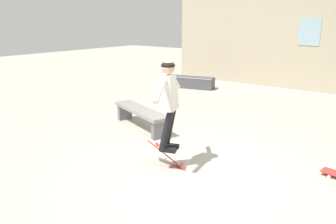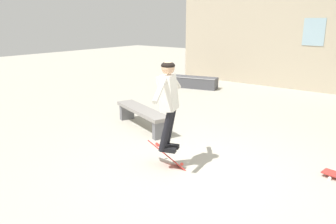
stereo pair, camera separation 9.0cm
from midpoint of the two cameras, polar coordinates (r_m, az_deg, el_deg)
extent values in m
plane|color=#B2AD9E|center=(5.55, 4.32, -10.09)|extent=(40.00, 40.00, 0.00)
cube|color=#B7A88E|center=(12.44, 25.02, 11.49)|extent=(11.20, 0.40, 3.61)
cube|color=#99B7C6|center=(12.31, 23.24, 12.70)|extent=(0.70, 0.02, 0.90)
cube|color=gray|center=(7.50, -5.16, 0.26)|extent=(1.91, 1.02, 0.08)
cube|color=slate|center=(8.28, -7.82, 0.00)|extent=(0.23, 0.37, 0.38)
cube|color=slate|center=(6.89, -1.87, -3.11)|extent=(0.23, 0.37, 0.38)
cube|color=#4C4C51|center=(12.13, 3.62, 5.22)|extent=(1.84, 0.89, 0.41)
cube|color=#B7B7BC|center=(11.87, 3.23, 5.94)|extent=(1.73, 0.44, 0.02)
cube|color=silver|center=(5.21, -0.49, 3.35)|extent=(0.38, 0.41, 0.58)
sphere|color=tan|center=(5.14, -0.50, 7.71)|extent=(0.27, 0.27, 0.21)
ellipsoid|color=black|center=(5.13, -0.50, 8.11)|extent=(0.28, 0.28, 0.12)
cylinder|color=black|center=(5.44, -0.20, -2.58)|extent=(0.29, 0.15, 0.76)
cube|color=black|center=(5.55, 0.10, -5.97)|extent=(0.28, 0.18, 0.07)
cylinder|color=black|center=(5.29, -0.77, -3.13)|extent=(0.26, 0.23, 0.76)
cube|color=black|center=(5.40, -0.45, -6.60)|extent=(0.28, 0.18, 0.07)
cylinder|color=silver|center=(5.53, 0.71, 5.39)|extent=(0.23, 0.48, 0.34)
cylinder|color=silver|center=(4.84, -1.88, 3.88)|extent=(0.23, 0.48, 0.34)
cube|color=red|center=(5.65, -0.48, -7.75)|extent=(0.81, 0.36, 0.58)
cylinder|color=#DB3D33|center=(5.52, 1.95, -9.04)|extent=(0.07, 0.06, 0.07)
cylinder|color=#DB3D33|center=(5.75, 1.97, -9.10)|extent=(0.07, 0.06, 0.07)
cylinder|color=#DB3D33|center=(5.56, -2.42, -5.62)|extent=(0.07, 0.06, 0.07)
cylinder|color=#DB3D33|center=(5.79, -2.23, -5.81)|extent=(0.07, 0.06, 0.07)
cylinder|color=silver|center=(5.82, 25.81, -10.15)|extent=(0.06, 0.02, 0.05)
cylinder|color=silver|center=(6.02, 26.59, -9.40)|extent=(0.06, 0.02, 0.05)
camera|label=1|loc=(0.04, -90.49, -0.14)|focal=35.00mm
camera|label=2|loc=(0.04, 89.51, 0.14)|focal=35.00mm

